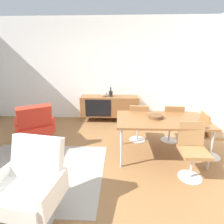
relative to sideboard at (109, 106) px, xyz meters
name	(u,v)px	position (x,y,z in m)	size (l,w,h in m)	color
ground_plane	(81,169)	(-0.35, -2.30, -0.44)	(8.32, 8.32, 0.00)	olive
wall_back	(98,71)	(-0.35, 0.30, 0.96)	(6.80, 0.12, 2.80)	white
sideboard	(109,106)	(0.00, 0.00, 0.00)	(1.60, 0.45, 0.72)	brown
vase_cobalt	(104,94)	(-0.15, 0.00, 0.35)	(0.18, 0.18, 0.14)	beige
vase_sculptural_dark	(111,93)	(0.04, 0.00, 0.37)	(0.11, 0.11, 0.26)	black
dining_table	(162,121)	(1.05, -1.81, 0.26)	(1.60, 0.90, 0.74)	brown
wooden_bowl_on_table	(155,116)	(0.93, -1.78, 0.33)	(0.26, 0.26, 0.06)	brown
dining_chair_front_right	(192,149)	(1.40, -2.37, 0.03)	(0.41, 0.43, 0.86)	#9E7042
dining_chair_far_end	(210,133)	(1.94, -1.81, 0.03)	(0.45, 0.43, 0.86)	#9E7042
dining_chair_back_left	(138,121)	(0.69, -1.25, 0.03)	(0.43, 0.45, 0.86)	#9E7042
dining_chair_back_right	(171,122)	(1.39, -1.25, 0.03)	(0.42, 0.45, 0.86)	#9E7042
lounge_chair_red	(35,126)	(-1.40, -1.58, 0.03)	(0.89, 0.88, 0.95)	red
armchair_black_shell	(31,183)	(-0.68, -3.21, 0.03)	(0.79, 0.74, 0.95)	silver
area_rug	(36,171)	(-1.07, -2.40, -0.44)	(2.20, 1.70, 0.01)	gray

